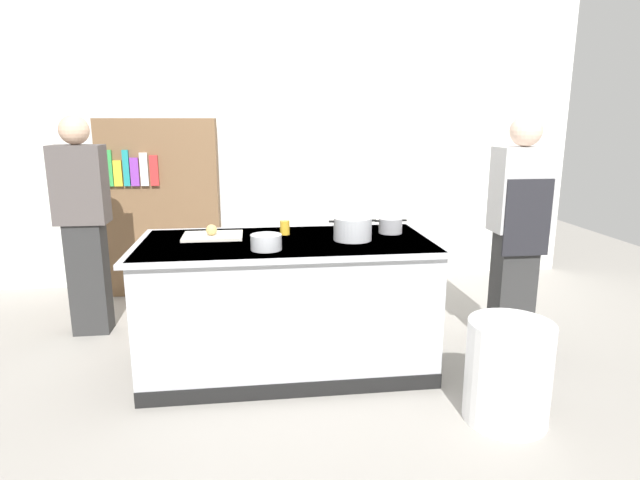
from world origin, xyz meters
The scene contains 13 objects.
ground_plane centered at (0.00, 0.00, 0.00)m, with size 10.00×10.00×0.00m, color #9E9991.
back_wall centered at (0.00, 2.10, 1.50)m, with size 6.40×0.12×3.00m, color white.
counter_island centered at (0.00, 0.00, 0.47)m, with size 1.98×0.98×0.90m.
cutting_board centered at (-0.49, 0.16, 0.91)m, with size 0.40×0.28×0.02m, color silver.
onion centered at (-0.50, 0.13, 0.96)m, with size 0.07×0.07×0.07m, color tan.
stock_pot centered at (0.44, -0.04, 0.98)m, with size 0.32×0.25×0.15m.
sauce_pan centered at (0.75, 0.14, 0.95)m, with size 0.23×0.17×0.11m.
mixing_bowl centered at (-0.14, -0.24, 0.95)m, with size 0.19×0.19×0.10m, color #B7BABF.
juice_cup centered at (0.00, 0.19, 0.95)m, with size 0.07×0.07×0.10m, color yellow.
trash_bin centered at (1.19, -0.84, 0.29)m, with size 0.47×0.47×0.59m, color white.
person_chef centered at (1.67, 0.08, 0.91)m, with size 0.38×0.25×1.72m.
person_guest centered at (-1.53, 0.80, 0.91)m, with size 0.38×0.24×1.72m.
bookshelf centered at (-1.10, 1.80, 0.85)m, with size 1.10×0.31×1.70m.
Camera 1 is at (-0.21, -3.38, 1.68)m, focal length 29.24 mm.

